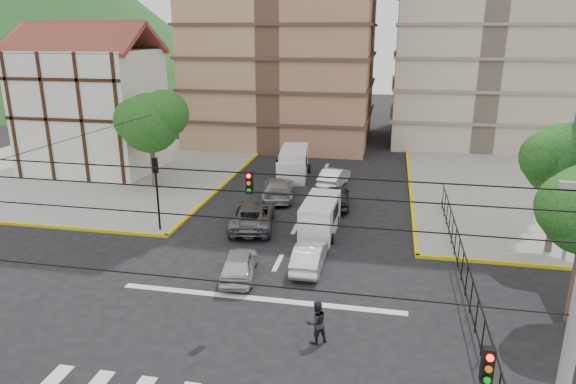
% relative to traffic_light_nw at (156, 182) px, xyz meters
% --- Properties ---
extents(ground, '(160.00, 160.00, 0.00)m').
position_rel_traffic_light_nw_xyz_m(ground, '(7.80, -7.80, -3.11)').
color(ground, black).
rests_on(ground, ground).
extents(sidewalk_nw, '(26.00, 26.00, 0.15)m').
position_rel_traffic_light_nw_xyz_m(sidewalk_nw, '(-12.20, 12.20, -3.04)').
color(sidewalk_nw, gray).
rests_on(sidewalk_nw, ground).
extents(stop_line, '(13.00, 0.40, 0.01)m').
position_rel_traffic_light_nw_xyz_m(stop_line, '(7.80, -6.60, -3.11)').
color(stop_line, silver).
rests_on(stop_line, ground).
extents(tudor_building, '(10.80, 8.05, 12.23)m').
position_rel_traffic_light_nw_xyz_m(tudor_building, '(-11.20, 12.20, 2.14)').
color(tudor_building, silver).
rests_on(tudor_building, ground).
extents(distant_hill, '(70.00, 70.00, 28.00)m').
position_rel_traffic_light_nw_xyz_m(distant_hill, '(-47.20, 62.20, 10.89)').
color(distant_hill, '#26521B').
rests_on(distant_hill, ground).
extents(park_fence, '(0.10, 22.50, 1.66)m').
position_rel_traffic_light_nw_xyz_m(park_fence, '(16.80, -3.30, -3.11)').
color(park_fence, black).
rests_on(park_fence, ground).
extents(tree_park_c, '(4.65, 3.80, 7.25)m').
position_rel_traffic_light_nw_xyz_m(tree_park_c, '(21.89, 1.21, 2.22)').
color(tree_park_c, '#473828').
rests_on(tree_park_c, ground).
extents(tree_tudor, '(5.39, 4.40, 7.43)m').
position_rel_traffic_light_nw_xyz_m(tree_tudor, '(-4.10, 8.21, 2.11)').
color(tree_tudor, '#473828').
rests_on(tree_tudor, ground).
extents(traffic_light_nw, '(0.28, 0.22, 4.40)m').
position_rel_traffic_light_nw_xyz_m(traffic_light_nw, '(0.00, 0.00, 0.00)').
color(traffic_light_nw, black).
rests_on(traffic_light_nw, ground).
extents(traffic_light_hanging, '(18.00, 9.12, 0.92)m').
position_rel_traffic_light_nw_xyz_m(traffic_light_hanging, '(7.80, -9.84, 2.79)').
color(traffic_light_hanging, black).
rests_on(traffic_light_hanging, ground).
extents(utility_pole_se, '(1.40, 0.28, 9.00)m').
position_rel_traffic_light_nw_xyz_m(utility_pole_se, '(16.80, -16.80, 1.65)').
color(utility_pole_se, slate).
rests_on(utility_pole_se, ground).
extents(van_right_lane, '(1.96, 4.65, 2.07)m').
position_rel_traffic_light_nw_xyz_m(van_right_lane, '(9.37, 1.44, -2.11)').
color(van_right_lane, silver).
rests_on(van_right_lane, ground).
extents(van_left_lane, '(2.62, 5.43, 2.35)m').
position_rel_traffic_light_nw_xyz_m(van_left_lane, '(5.61, 13.04, -1.97)').
color(van_left_lane, silver).
rests_on(van_left_lane, ground).
extents(car_silver_front_left, '(2.25, 4.20, 1.36)m').
position_rel_traffic_light_nw_xyz_m(car_silver_front_left, '(6.28, -4.71, -2.43)').
color(car_silver_front_left, silver).
rests_on(car_silver_front_left, ground).
extents(car_white_front_right, '(1.40, 3.98, 1.31)m').
position_rel_traffic_light_nw_xyz_m(car_white_front_right, '(9.47, -3.05, -2.46)').
color(car_white_front_right, silver).
rests_on(car_white_front_right, ground).
extents(car_grey_mid_left, '(3.37, 5.75, 1.50)m').
position_rel_traffic_light_nw_xyz_m(car_grey_mid_left, '(5.20, 1.85, -2.36)').
color(car_grey_mid_left, '#5A5D62').
rests_on(car_grey_mid_left, ground).
extents(car_silver_rear_left, '(2.96, 5.50, 1.52)m').
position_rel_traffic_light_nw_xyz_m(car_silver_rear_left, '(5.55, 7.66, -2.35)').
color(car_silver_rear_left, '#A2A2A6').
rests_on(car_silver_rear_left, ground).
extents(car_darkgrey_mid_right, '(2.12, 4.51, 1.49)m').
position_rel_traffic_light_nw_xyz_m(car_darkgrey_mid_right, '(9.80, 6.63, -2.37)').
color(car_darkgrey_mid_right, '#252528').
rests_on(car_darkgrey_mid_right, ground).
extents(car_white_rear_right, '(2.23, 4.52, 1.43)m').
position_rel_traffic_light_nw_xyz_m(car_white_rear_right, '(9.10, 11.49, -2.40)').
color(car_white_rear_right, white).
rests_on(car_white_rear_right, ground).
extents(pedestrian_crosswalk, '(1.07, 1.03, 1.73)m').
position_rel_traffic_light_nw_xyz_m(pedestrian_crosswalk, '(10.76, -9.40, -2.25)').
color(pedestrian_crosswalk, black).
rests_on(pedestrian_crosswalk, ground).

